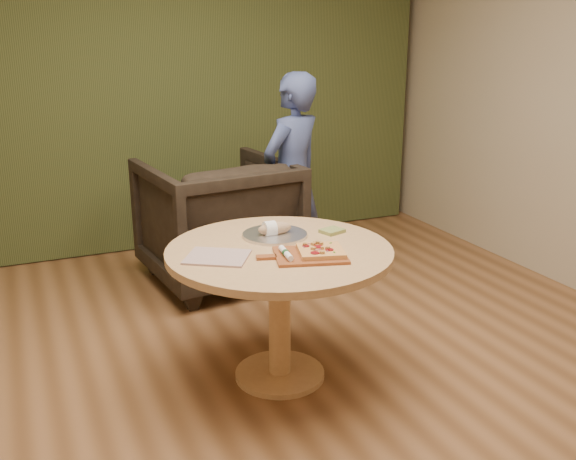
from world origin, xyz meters
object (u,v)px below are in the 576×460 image
at_px(pizza_paddle, 308,255).
at_px(bread_roll, 273,229).
at_px(cutlery_roll, 286,253).
at_px(armchair, 217,214).
at_px(serving_tray, 275,235).
at_px(person_standing, 292,179).
at_px(pedestal_table, 279,273).
at_px(flatbread_pizza, 321,251).

xyz_separation_m(pizza_paddle, bread_roll, (-0.03, 0.38, 0.04)).
height_order(cutlery_roll, armchair, armchair).
height_order(serving_tray, person_standing, person_standing).
bearing_deg(serving_tray, cutlery_roll, -104.10).
bearing_deg(serving_tray, person_standing, 61.67).
bearing_deg(pedestal_table, serving_tray, 73.94).
bearing_deg(pizza_paddle, person_standing, 84.84).
xyz_separation_m(pedestal_table, bread_roll, (0.05, 0.20, 0.18)).
height_order(flatbread_pizza, person_standing, person_standing).
height_order(serving_tray, armchair, armchair).
bearing_deg(serving_tray, armchair, 86.42).
xyz_separation_m(flatbread_pizza, bread_roll, (-0.10, 0.39, 0.02)).
relative_size(pedestal_table, flatbread_pizza, 4.34).
distance_m(pizza_paddle, cutlery_roll, 0.12).
distance_m(flatbread_pizza, person_standing, 1.60).
distance_m(flatbread_pizza, cutlery_roll, 0.18).
xyz_separation_m(armchair, person_standing, (0.53, -0.19, 0.26)).
height_order(pedestal_table, pizza_paddle, pizza_paddle).
bearing_deg(pizza_paddle, pedestal_table, 129.62).
distance_m(armchair, person_standing, 0.62).
relative_size(serving_tray, bread_roll, 1.84).
distance_m(serving_tray, person_standing, 1.28).
height_order(pizza_paddle, serving_tray, serving_tray).
relative_size(pedestal_table, armchair, 1.14).
xyz_separation_m(pedestal_table, pizza_paddle, (0.08, -0.18, 0.15)).
relative_size(cutlery_roll, armchair, 0.19).
distance_m(pizza_paddle, person_standing, 1.62).
bearing_deg(pedestal_table, cutlery_roll, -101.71).
xyz_separation_m(cutlery_roll, person_standing, (0.70, 1.49, -0.00)).
height_order(bread_roll, person_standing, person_standing).
distance_m(pizza_paddle, bread_roll, 0.38).
xyz_separation_m(serving_tray, bread_roll, (-0.01, 0.00, 0.04)).
height_order(pedestal_table, cutlery_roll, cutlery_roll).
xyz_separation_m(pedestal_table, cutlery_roll, (-0.03, -0.16, 0.17)).
bearing_deg(pizza_paddle, cutlery_roll, -172.92).
distance_m(pizza_paddle, armchair, 1.71).
xyz_separation_m(pedestal_table, serving_tray, (0.06, 0.20, 0.15)).
relative_size(bread_roll, armchair, 0.19).
height_order(pedestal_table, bread_roll, bread_roll).
relative_size(serving_tray, armchair, 0.34).
bearing_deg(bread_roll, flatbread_pizza, -76.17).
bearing_deg(bread_roll, pizza_paddle, -85.19).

